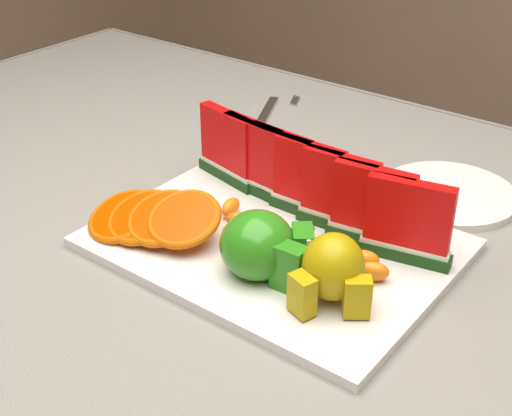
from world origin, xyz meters
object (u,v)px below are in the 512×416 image
pear_cluster (333,270)px  side_plate (449,194)px  platter (275,243)px  fork (267,115)px  apple_cluster (264,248)px

pear_cluster → side_plate: size_ratio=0.37×
side_plate → platter: bearing=-115.2°
platter → fork: 0.40m
fork → side_plate: bearing=-12.3°
side_plate → fork: bearing=167.7°
apple_cluster → pear_cluster: size_ratio=1.41×
apple_cluster → pear_cluster: bearing=1.4°
platter → apple_cluster: apple_cluster is taller
platter → fork: (-0.25, 0.32, -0.00)m
apple_cluster → fork: (-0.28, 0.38, -0.04)m
pear_cluster → platter: bearing=152.3°
platter → pear_cluster: bearing=-27.7°
side_plate → fork: size_ratio=1.23×
apple_cluster → side_plate: (0.08, 0.30, -0.04)m
pear_cluster → fork: pear_cluster is taller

